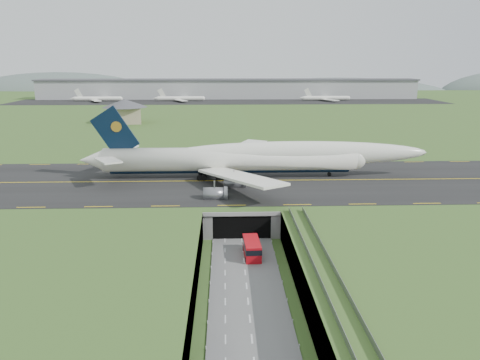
{
  "coord_description": "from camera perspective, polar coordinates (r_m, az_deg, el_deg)",
  "views": [
    {
      "loc": [
        -3.38,
        -82.6,
        35.96
      ],
      "look_at": [
        0.02,
        20.0,
        9.65
      ],
      "focal_mm": 35.0,
      "sensor_mm": 36.0,
      "label": 1
    }
  ],
  "objects": [
    {
      "name": "distant_hills",
      "position": [
        518.6,
        5.7,
        9.89
      ],
      "size": [
        700.0,
        91.0,
        60.0
      ],
      "color": "#546560",
      "rests_on": "ground"
    },
    {
      "name": "trench_road",
      "position": [
        83.29,
        0.62,
        -11.13
      ],
      "size": [
        12.0,
        75.0,
        0.2
      ],
      "primitive_type": "cube",
      "color": "slate",
      "rests_on": "ground"
    },
    {
      "name": "jumbo_jet",
      "position": [
        122.16,
        1.82,
        2.7
      ],
      "size": [
        90.85,
        59.19,
        19.58
      ],
      "rotation": [
        0.0,
        0.0,
        0.0
      ],
      "color": "white",
      "rests_on": "ground"
    },
    {
      "name": "ground",
      "position": [
        90.15,
        0.41,
        -9.13
      ],
      "size": [
        900.0,
        900.0,
        0.0
      ],
      "primitive_type": "plane",
      "color": "#466026",
      "rests_on": "ground"
    },
    {
      "name": "airfield_deck",
      "position": [
        89.0,
        0.42,
        -7.36
      ],
      "size": [
        800.0,
        800.0,
        6.0
      ],
      "primitive_type": "cube",
      "color": "gray",
      "rests_on": "ground"
    },
    {
      "name": "cargo_terminal",
      "position": [
        382.66,
        -1.45,
        11.07
      ],
      "size": [
        320.0,
        67.0,
        15.6
      ],
      "color": "#B2B2B2",
      "rests_on": "ground"
    },
    {
      "name": "service_building",
      "position": [
        237.63,
        -13.84,
        8.41
      ],
      "size": [
        25.12,
        25.12,
        11.73
      ],
      "rotation": [
        0.0,
        0.0,
        0.19
      ],
      "color": "tan",
      "rests_on": "ground"
    },
    {
      "name": "taxiway",
      "position": [
        119.44,
        -0.22,
        -0.11
      ],
      "size": [
        800.0,
        44.0,
        0.18
      ],
      "primitive_type": "cube",
      "color": "black",
      "rests_on": "airfield_deck"
    },
    {
      "name": "tunnel_portal",
      "position": [
        104.59,
        0.05,
        -3.8
      ],
      "size": [
        17.0,
        22.3,
        6.0
      ],
      "color": "gray",
      "rests_on": "ground"
    },
    {
      "name": "shuttle_tram",
      "position": [
        88.77,
        1.45,
        -8.31
      ],
      "size": [
        3.3,
        7.9,
        3.17
      ],
      "rotation": [
        0.0,
        0.0,
        0.05
      ],
      "color": "#BA0C15",
      "rests_on": "ground"
    },
    {
      "name": "guideway",
      "position": [
        71.95,
        10.01,
        -11.06
      ],
      "size": [
        3.0,
        53.0,
        7.05
      ],
      "color": "#A8A8A3",
      "rests_on": "ground"
    }
  ]
}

